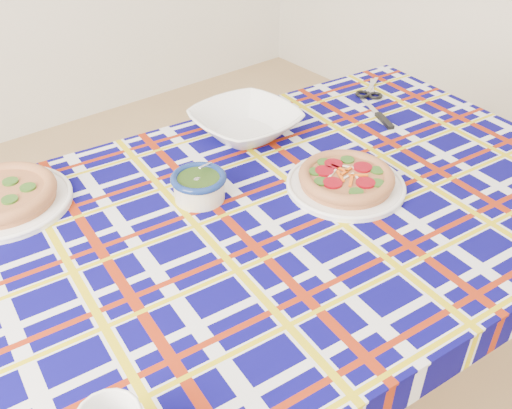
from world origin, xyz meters
TOP-DOWN VIEW (x-y plane):
  - floor at (0.00, 0.00)m, footprint 4.00×4.00m
  - dining_table at (0.11, -0.17)m, footprint 1.68×1.16m
  - tablecloth at (0.11, -0.17)m, footprint 1.72×1.19m
  - main_focaccia_plate at (0.27, -0.21)m, footprint 0.34×0.34m
  - pesto_bowl at (-0.03, -0.02)m, footprint 0.14×0.14m
  - serving_bowl at (0.25, 0.15)m, footprint 0.29×0.29m
  - second_focaccia_plate at (-0.40, 0.24)m, footprint 0.33×0.33m
  - table_knife at (0.65, 0.05)m, footprint 0.12×0.23m
  - kitchen_scissors at (0.77, 0.14)m, footprint 0.21×0.18m

SIDE VIEW (x-z plane):
  - floor at x=0.00m, z-range 0.00..0.00m
  - dining_table at x=0.11m, z-range 0.30..1.04m
  - tablecloth at x=0.11m, z-range 0.64..0.75m
  - table_knife at x=0.65m, z-range 0.75..0.76m
  - kitchen_scissors at x=0.77m, z-range 0.75..0.76m
  - second_focaccia_plate at x=-0.40m, z-range 0.75..0.81m
  - main_focaccia_plate at x=0.27m, z-range 0.75..0.81m
  - serving_bowl at x=0.25m, z-range 0.75..0.82m
  - pesto_bowl at x=-0.03m, z-range 0.75..0.83m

